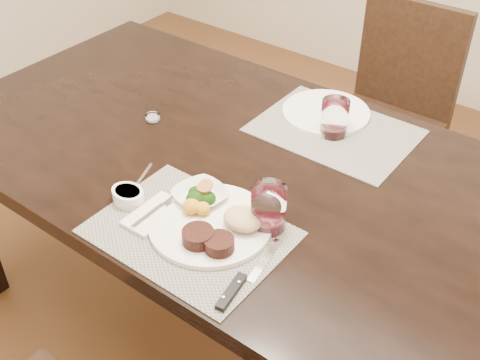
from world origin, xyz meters
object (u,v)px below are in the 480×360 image
Objects in this scene: steak_knife at (240,284)px; cracker_bowl at (200,196)px; chair_far at (392,105)px; wine_glass_near at (268,210)px; dinner_plate at (214,224)px; far_plate at (326,112)px.

cracker_bowl reaches higher than steak_knife.
chair_far is 1.18m from wine_glass_near.
cracker_bowl is at bearing 136.75° from steak_knife.
wine_glass_near is (0.10, 0.09, 0.04)m from dinner_plate.
dinner_plate is 0.63m from far_plate.
far_plate is (-0.22, 0.73, 0.00)m from steak_knife.
chair_far reaches higher than steak_knife.
chair_far is at bearing 89.06° from cracker_bowl.
chair_far reaches higher than far_plate.
dinner_plate is at bearing -138.53° from wine_glass_near.
dinner_plate is 0.19m from steak_knife.
far_plate is at bearing 96.92° from steak_knife.
cracker_bowl is 1.33× the size of wine_glass_near.
cracker_bowl is 0.20m from wine_glass_near.
dinner_plate is at bearing -84.64° from far_plate.
steak_knife is at bearing -73.39° from far_plate.
cracker_bowl is at bearing -90.94° from chair_far.
steak_knife reaches higher than far_plate.
wine_glass_near reaches higher than cracker_bowl.
far_plate is (-0.06, 0.62, -0.01)m from dinner_plate.
dinner_plate is 2.58× the size of wine_glass_near.
wine_glass_near is at bearing 7.66° from cracker_bowl.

